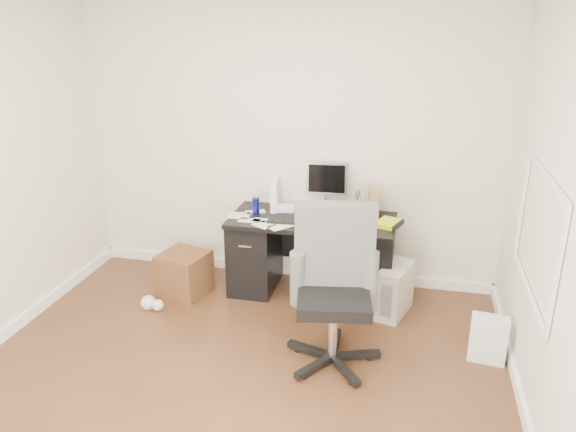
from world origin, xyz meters
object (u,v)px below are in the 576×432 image
(lcd_monitor, at_px, (327,186))
(keyboard, at_px, (296,221))
(desk, at_px, (312,253))
(wicker_basket, at_px, (184,274))
(office_chair, at_px, (334,291))
(pc_tower, at_px, (395,290))

(lcd_monitor, distance_m, keyboard, 0.48)
(desk, height_order, keyboard, keyboard)
(keyboard, distance_m, wicker_basket, 1.19)
(lcd_monitor, height_order, office_chair, lcd_monitor)
(desk, distance_m, keyboard, 0.41)
(keyboard, distance_m, pc_tower, 1.07)
(lcd_monitor, xyz_separation_m, office_chair, (0.27, -1.33, -0.39))
(desk, xyz_separation_m, lcd_monitor, (0.09, 0.24, 0.59))
(wicker_basket, bearing_deg, lcd_monitor, 22.64)
(keyboard, height_order, office_chair, office_chair)
(lcd_monitor, relative_size, pc_tower, 1.06)
(wicker_basket, bearing_deg, pc_tower, 1.57)
(desk, height_order, wicker_basket, desk)
(office_chair, bearing_deg, wicker_basket, 142.98)
(keyboard, bearing_deg, desk, 41.98)
(wicker_basket, bearing_deg, desk, 13.74)
(wicker_basket, bearing_deg, keyboard, 8.51)
(lcd_monitor, bearing_deg, pc_tower, -38.18)
(desk, relative_size, wicker_basket, 3.70)
(desk, distance_m, lcd_monitor, 0.64)
(keyboard, bearing_deg, wicker_basket, -174.82)
(desk, bearing_deg, wicker_basket, -166.26)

